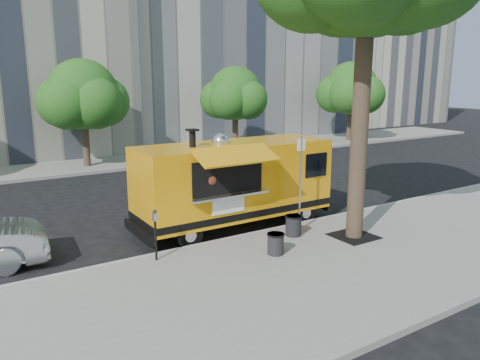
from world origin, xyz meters
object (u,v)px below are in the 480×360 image
object	(u,v)px
sign_post	(300,176)
far_tree_c	(235,94)
parking_meter	(155,229)
far_tree_b	(82,95)
trash_bin_right	(293,225)
far_tree_d	(351,88)
trash_bin_left	(276,243)
food_truck	(234,182)

from	to	relation	value
sign_post	far_tree_c	bearing A→B (deg)	65.19
sign_post	parking_meter	world-z (taller)	sign_post
far_tree_b	trash_bin_right	world-z (taller)	far_tree_b
far_tree_c	parking_meter	bearing A→B (deg)	-128.66
far_tree_d	trash_bin_right	xyz separation A→B (m)	(-16.85, -14.37, -3.42)
far_tree_d	trash_bin_left	distance (m)	24.00
trash_bin_right	sign_post	bearing A→B (deg)	29.04
far_tree_b	trash_bin_left	world-z (taller)	far_tree_b
far_tree_c	far_tree_d	distance (m)	10.00
far_tree_d	parking_meter	bearing A→B (deg)	-146.40
far_tree_b	trash_bin_right	bearing A→B (deg)	-81.55
parking_meter	far_tree_c	bearing A→B (deg)	51.34
far_tree_b	trash_bin_right	size ratio (longest dim) A/B	9.08
far_tree_d	food_truck	size ratio (longest dim) A/B	0.86
food_truck	trash_bin_right	distance (m)	2.37
far_tree_d	trash_bin_right	distance (m)	22.41
far_tree_c	far_tree_d	size ratio (longest dim) A/B	0.92
far_tree_b	food_truck	bearing A→B (deg)	-84.10
parking_meter	food_truck	xyz separation A→B (m)	(3.30, 1.52, 0.54)
food_truck	trash_bin_left	distance (m)	3.08
far_tree_c	far_tree_d	xyz separation A→B (m)	(10.00, 0.20, 0.17)
far_tree_c	food_truck	xyz separation A→B (m)	(-7.70, -12.23, -2.20)
far_tree_d	parking_meter	size ratio (longest dim) A/B	4.23
food_truck	far_tree_c	bearing A→B (deg)	57.97
far_tree_c	food_truck	bearing A→B (deg)	-122.21
parking_meter	food_truck	world-z (taller)	food_truck
sign_post	trash_bin_right	world-z (taller)	sign_post
far_tree_c	trash_bin_right	world-z (taller)	far_tree_c
far_tree_d	trash_bin_right	bearing A→B (deg)	-139.54
trash_bin_right	far_tree_c	bearing A→B (deg)	64.20
sign_post	trash_bin_right	distance (m)	1.45
parking_meter	trash_bin_left	world-z (taller)	parking_meter
far_tree_c	food_truck	size ratio (longest dim) A/B	0.79
far_tree_d	trash_bin_left	bearing A→B (deg)	-139.96
sign_post	trash_bin_left	distance (m)	2.50
far_tree_b	parking_meter	size ratio (longest dim) A/B	4.12
far_tree_b	food_truck	xyz separation A→B (m)	(1.30, -12.53, -2.31)
far_tree_b	sign_post	bearing A→B (deg)	-79.85
far_tree_c	trash_bin_left	xyz separation A→B (m)	(-8.19, -15.08, -3.26)
parking_meter	trash_bin_left	size ratio (longest dim) A/B	2.35
far_tree_b	food_truck	world-z (taller)	far_tree_b
food_truck	trash_bin_left	world-z (taller)	food_truck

